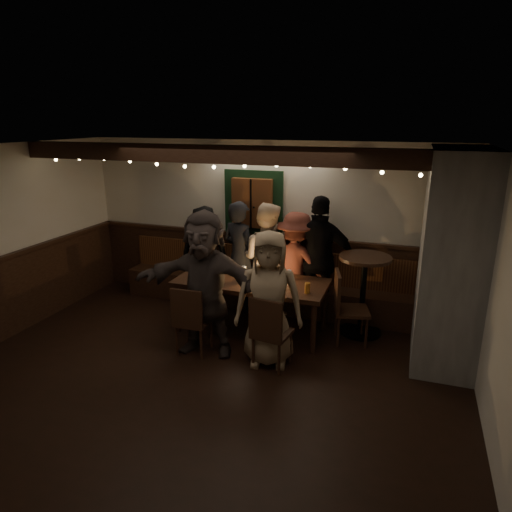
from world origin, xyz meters
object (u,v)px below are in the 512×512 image
at_px(dining_table, 251,285).
at_px(person_f, 205,283).
at_px(chair_near_right, 269,329).
at_px(person_d, 296,265).
at_px(high_top, 363,285).
at_px(person_c, 266,259).
at_px(person_b, 240,256).
at_px(person_e, 320,259).
at_px(person_g, 269,299).
at_px(chair_near_left, 190,317).
at_px(person_a, 205,255).
at_px(chair_end, 345,304).

distance_m(dining_table, person_f, 0.86).
bearing_deg(chair_near_right, person_d, 93.55).
xyz_separation_m(high_top, person_c, (-1.50, 0.28, 0.15)).
height_order(person_d, person_f, person_f).
relative_size(dining_table, high_top, 1.86).
height_order(person_b, person_e, person_e).
bearing_deg(person_f, person_d, 57.62).
bearing_deg(person_g, person_c, 95.28).
height_order(dining_table, chair_near_right, chair_near_right).
height_order(person_d, person_e, person_e).
relative_size(chair_near_left, person_g, 0.55).
relative_size(person_c, person_f, 0.93).
bearing_deg(high_top, person_c, 169.42).
bearing_deg(person_b, person_c, -152.04).
xyz_separation_m(chair_near_left, high_top, (1.97, 1.34, 0.20)).
bearing_deg(person_c, person_d, -172.61).
bearing_deg(chair_near_right, person_e, 81.18).
distance_m(person_c, person_f, 1.50).
height_order(chair_near_right, person_b, person_b).
height_order(person_f, person_g, person_f).
distance_m(person_a, person_g, 2.17).
xyz_separation_m(dining_table, chair_end, (1.29, 0.07, -0.13)).
xyz_separation_m(person_b, person_d, (0.88, 0.05, -0.06)).
height_order(chair_near_left, chair_near_right, chair_near_right).
height_order(person_d, person_g, person_g).
height_order(chair_end, person_b, person_b).
height_order(high_top, person_b, person_b).
bearing_deg(person_c, chair_near_right, 114.72).
bearing_deg(chair_end, chair_near_left, -151.28).
xyz_separation_m(chair_near_right, person_c, (-0.57, 1.64, 0.34)).
bearing_deg(person_f, person_e, 47.97).
height_order(dining_table, person_f, person_f).
bearing_deg(person_d, person_f, 71.06).
height_order(person_a, person_b, person_b).
bearing_deg(person_e, person_d, -0.90).
bearing_deg(person_b, chair_end, -176.85).
distance_m(person_c, person_d, 0.47).
bearing_deg(chair_near_left, chair_near_right, -0.85).
bearing_deg(person_c, person_b, 10.99).
relative_size(dining_table, person_c, 1.22).
bearing_deg(chair_near_left, person_c, 73.72).
bearing_deg(dining_table, chair_near_left, -118.09).
height_order(dining_table, chair_near_left, chair_near_left).
relative_size(chair_end, person_a, 0.62).
bearing_deg(chair_end, person_c, 153.71).
xyz_separation_m(dining_table, person_c, (-0.01, 0.71, 0.17)).
xyz_separation_m(chair_near_left, person_f, (0.14, 0.16, 0.41)).
relative_size(person_a, person_b, 0.92).
distance_m(person_b, person_e, 1.24).
height_order(chair_end, person_f, person_f).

